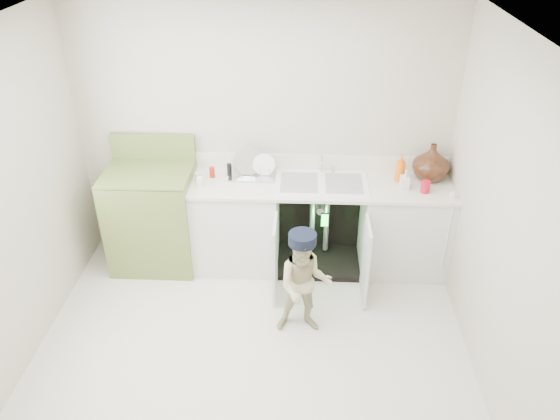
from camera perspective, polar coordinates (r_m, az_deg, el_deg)
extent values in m
plane|color=beige|center=(4.60, -2.91, -14.26)|extent=(3.50, 3.50, 0.00)
cube|color=#BEB6A3|center=(5.14, -1.75, 7.93)|extent=(3.50, 2.50, 0.02)
cube|color=#BEB6A3|center=(2.67, -6.73, -18.11)|extent=(3.50, 2.50, 0.02)
cube|color=#BEB6A3|center=(4.35, -26.98, -0.23)|extent=(2.50, 3.00, 0.02)
cube|color=#BEB6A3|center=(4.04, 22.16, -1.46)|extent=(2.50, 3.00, 0.02)
plane|color=white|center=(3.33, -4.09, 17.69)|extent=(3.50, 3.50, 0.00)
cube|color=silver|center=(5.29, -4.55, -1.53)|extent=(0.80, 0.60, 0.86)
cube|color=silver|center=(5.34, 12.77, -1.94)|extent=(0.80, 0.60, 0.86)
cube|color=black|center=(5.48, 4.11, -0.23)|extent=(0.80, 0.06, 0.86)
cube|color=black|center=(5.48, 3.99, -5.28)|extent=(0.80, 0.60, 0.06)
cylinder|color=gray|center=(5.32, 3.39, -0.97)|extent=(0.05, 0.05, 0.70)
cylinder|color=gray|center=(5.33, 4.90, -1.01)|extent=(0.05, 0.05, 0.70)
cylinder|color=gray|center=(5.19, 4.22, 0.31)|extent=(0.07, 0.18, 0.07)
cube|color=silver|center=(4.86, -0.51, -5.12)|extent=(0.03, 0.40, 0.76)
cube|color=silver|center=(4.89, 8.94, -5.32)|extent=(0.02, 0.40, 0.76)
cube|color=silver|center=(5.02, 4.34, 2.62)|extent=(2.44, 0.64, 0.03)
cube|color=silver|center=(5.24, 4.33, 4.99)|extent=(2.44, 0.02, 0.15)
cube|color=white|center=(5.02, 4.35, 2.72)|extent=(0.85, 0.55, 0.02)
cube|color=gray|center=(5.01, 2.01, 2.88)|extent=(0.34, 0.40, 0.01)
cube|color=gray|center=(5.02, 6.69, 2.76)|extent=(0.34, 0.40, 0.01)
cylinder|color=silver|center=(5.17, 4.35, 4.80)|extent=(0.03, 0.03, 0.17)
cylinder|color=silver|center=(5.08, 4.39, 5.26)|extent=(0.02, 0.14, 0.02)
cylinder|color=silver|center=(5.20, 5.54, 4.27)|extent=(0.04, 0.04, 0.06)
cylinder|color=white|center=(5.09, 17.08, -2.75)|extent=(0.01, 0.01, 0.70)
cube|color=white|center=(4.98, 17.53, 1.47)|extent=(0.04, 0.02, 0.06)
cube|color=silver|center=(5.13, -2.93, 3.67)|extent=(0.42, 0.28, 0.02)
cylinder|color=silver|center=(5.12, -3.35, 4.52)|extent=(0.26, 0.10, 0.26)
cylinder|color=white|center=(5.10, -1.68, 4.30)|extent=(0.21, 0.05, 0.21)
cylinder|color=silver|center=(5.03, -4.98, 3.89)|extent=(0.01, 0.01, 0.12)
cylinder|color=silver|center=(5.02, -4.02, 3.87)|extent=(0.01, 0.01, 0.12)
cylinder|color=silver|center=(5.01, -3.05, 3.86)|extent=(0.01, 0.01, 0.12)
cylinder|color=silver|center=(5.01, -2.08, 3.84)|extent=(0.01, 0.01, 0.12)
cylinder|color=silver|center=(5.00, -1.11, 3.82)|extent=(0.01, 0.01, 0.12)
imported|color=#492E14|center=(5.19, 15.54, 4.86)|extent=(0.33, 0.33, 0.35)
imported|color=orange|center=(5.12, 12.48, 4.33)|extent=(0.10, 0.10, 0.26)
imported|color=silver|center=(5.00, 12.93, 3.11)|extent=(0.08, 0.08, 0.18)
cylinder|color=red|center=(5.00, 14.96, 2.36)|extent=(0.08, 0.08, 0.11)
cylinder|color=#A11B0D|center=(5.13, -7.11, 3.93)|extent=(0.05, 0.05, 0.10)
cylinder|color=beige|center=(5.08, -8.55, 3.43)|extent=(0.06, 0.06, 0.08)
cylinder|color=black|center=(5.14, -5.31, 4.20)|extent=(0.04, 0.04, 0.12)
cube|color=white|center=(4.99, -8.36, 2.95)|extent=(0.05, 0.05, 0.09)
cube|color=olive|center=(5.39, -13.07, -0.93)|extent=(0.80, 0.65, 0.97)
cube|color=olive|center=(5.15, -13.72, 3.82)|extent=(0.80, 0.65, 0.02)
cube|color=olive|center=(5.34, -13.13, 6.47)|extent=(0.80, 0.06, 0.25)
cylinder|color=black|center=(5.08, -16.34, 2.93)|extent=(0.18, 0.18, 0.02)
cylinder|color=silver|center=(5.07, -16.36, 3.05)|extent=(0.21, 0.21, 0.01)
cylinder|color=black|center=(5.35, -15.35, 4.55)|extent=(0.18, 0.18, 0.02)
cylinder|color=silver|center=(5.34, -15.37, 4.66)|extent=(0.21, 0.21, 0.01)
cylinder|color=black|center=(4.96, -11.94, 2.89)|extent=(0.18, 0.18, 0.02)
cylinder|color=silver|center=(4.96, -11.96, 3.01)|extent=(0.21, 0.21, 0.01)
cylinder|color=black|center=(5.24, -11.16, 4.53)|extent=(0.18, 0.18, 0.02)
cylinder|color=silver|center=(5.23, -11.17, 4.65)|extent=(0.21, 0.21, 0.01)
imported|color=#C0B389|center=(4.46, 2.57, -7.81)|extent=(0.47, 0.37, 0.93)
cylinder|color=black|center=(4.21, 2.71, -3.16)|extent=(0.23, 0.23, 0.09)
cube|color=black|center=(4.31, 2.65, -2.80)|extent=(0.17, 0.10, 0.01)
cube|color=black|center=(4.81, 4.70, -1.04)|extent=(0.07, 0.01, 0.14)
cube|color=#26F23F|center=(4.80, 4.70, -1.09)|extent=(0.06, 0.00, 0.12)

